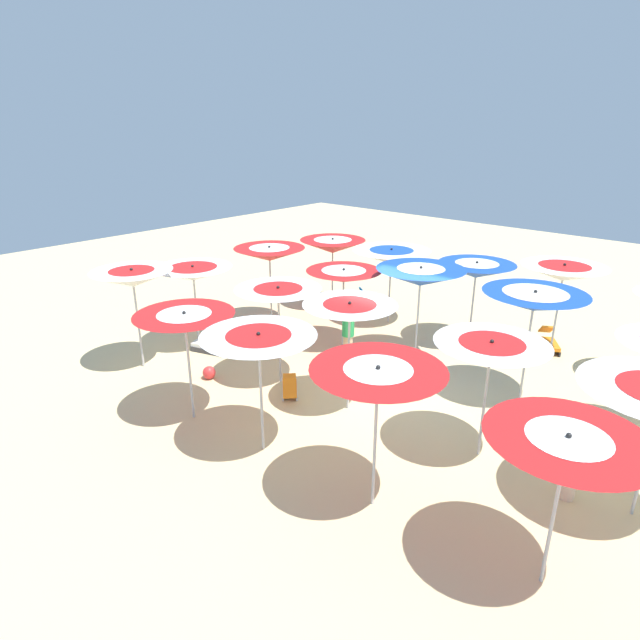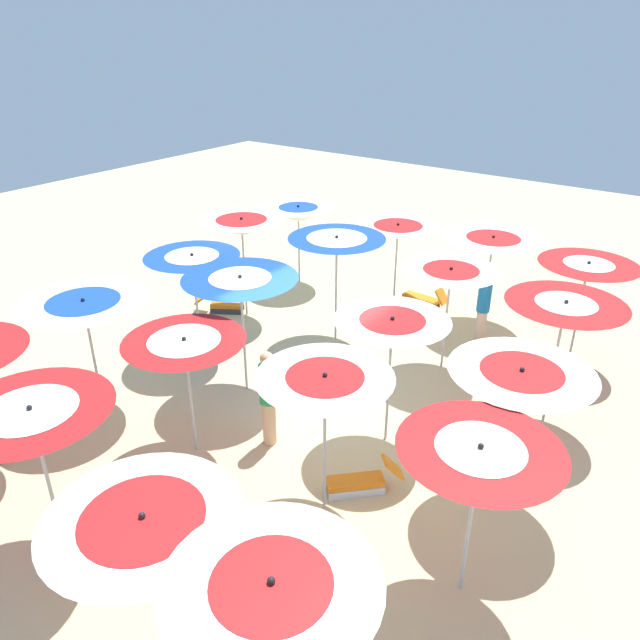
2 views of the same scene
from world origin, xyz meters
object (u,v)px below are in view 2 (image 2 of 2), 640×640
(beach_umbrella_1, at_px, (242,227))
(beach_umbrella_8, at_px, (185,349))
(beach_umbrella_3, at_px, (85,311))
(beach_umbrella_0, at_px, (298,214))
(lounger_4, at_px, (223,304))
(beach_umbrella_7, at_px, (241,288))
(lounger_5, at_px, (120,548))
(beach_umbrella_12, at_px, (392,330))
(beach_umbrella_14, at_px, (144,530))
(beachgoer_1, at_px, (268,396))
(beach_ball, at_px, (327,591))
(beach_umbrella_6, at_px, (337,246))
(beach_umbrella_16, at_px, (564,313))
(beachgoer_0, at_px, (483,307))
(lounger_1, at_px, (205,612))
(beach_umbrella_2, at_px, (193,264))
(beach_umbrella_11, at_px, (450,279))
(beach_umbrella_15, at_px, (587,273))
(beach_umbrella_13, at_px, (325,386))
(beach_umbrella_5, at_px, (398,232))
(beach_umbrella_10, at_px, (492,246))
(beach_umbrella_9, at_px, (33,422))
(lounger_0, at_px, (424,299))
(beach_umbrella_19, at_px, (272,599))
(lounger_2, at_px, (361,481))
(beach_umbrella_18, at_px, (479,459))

(beach_umbrella_1, height_order, beach_umbrella_8, beach_umbrella_1)
(beach_umbrella_3, distance_m, beach_umbrella_8, 2.41)
(beach_umbrella_0, bearing_deg, lounger_4, -97.68)
(beach_umbrella_0, height_order, beach_umbrella_7, beach_umbrella_7)
(lounger_5, bearing_deg, beach_umbrella_12, -153.20)
(beach_umbrella_14, xyz_separation_m, beachgoer_1, (-1.71, 3.83, -1.11))
(beach_ball, bearing_deg, beach_umbrella_6, 124.17)
(lounger_4, relative_size, lounger_5, 1.09)
(beach_umbrella_16, relative_size, beachgoer_0, 1.53)
(beach_umbrella_14, distance_m, beach_ball, 2.80)
(beach_umbrella_8, xyz_separation_m, beach_umbrella_12, (2.50, 2.20, 0.19))
(lounger_1, bearing_deg, beach_umbrella_6, -175.33)
(beach_umbrella_2, height_order, beach_umbrella_11, beach_umbrella_2)
(beach_umbrella_15, relative_size, beachgoer_1, 1.27)
(beach_umbrella_1, bearing_deg, beach_umbrella_0, 95.63)
(beach_umbrella_7, height_order, beach_umbrella_16, beach_umbrella_7)
(beach_umbrella_13, relative_size, beach_umbrella_16, 0.96)
(beach_umbrella_11, bearing_deg, beach_umbrella_5, 137.25)
(beach_umbrella_10, relative_size, lounger_1, 1.65)
(beach_umbrella_9, relative_size, lounger_0, 1.97)
(beach_umbrella_8, xyz_separation_m, beach_umbrella_14, (2.62, -2.92, 0.08))
(beach_umbrella_1, height_order, lounger_5, beach_umbrella_1)
(beach_umbrella_10, xyz_separation_m, beach_umbrella_19, (2.26, -10.50, 0.29))
(beach_umbrella_5, height_order, beach_umbrella_19, beach_umbrella_19)
(beach_umbrella_10, bearing_deg, beach_umbrella_15, -14.30)
(beach_umbrella_15, height_order, lounger_5, beach_umbrella_15)
(beach_umbrella_9, distance_m, lounger_2, 4.82)
(beach_umbrella_5, bearing_deg, beach_umbrella_9, -87.09)
(beach_umbrella_5, distance_m, lounger_1, 10.30)
(beach_umbrella_12, bearing_deg, beach_umbrella_15, 69.39)
(lounger_1, bearing_deg, beach_umbrella_3, -131.31)
(beach_umbrella_11, xyz_separation_m, beach_umbrella_13, (0.40, -4.83, 0.11))
(beach_umbrella_5, xyz_separation_m, beachgoer_1, (1.26, -6.50, -0.97))
(beach_umbrella_18, height_order, beachgoer_1, beach_umbrella_18)
(beach_umbrella_9, relative_size, beach_umbrella_13, 1.03)
(beach_umbrella_8, bearing_deg, beach_umbrella_3, -175.94)
(beach_umbrella_18, bearing_deg, beachgoer_0, 111.15)
(beach_umbrella_14, height_order, lounger_4, beach_umbrella_14)
(beach_umbrella_1, xyz_separation_m, beachgoer_0, (5.30, 2.18, -1.46))
(beach_umbrella_2, relative_size, beach_umbrella_7, 0.94)
(beach_umbrella_14, xyz_separation_m, beach_umbrella_15, (1.69, 9.93, -0.01))
(beach_umbrella_3, bearing_deg, beach_umbrella_5, 74.83)
(beach_umbrella_19, bearing_deg, beach_ball, 111.30)
(beach_umbrella_10, height_order, beachgoer_0, beach_umbrella_10)
(beach_umbrella_12, bearing_deg, beach_umbrella_2, 176.81)
(beach_umbrella_10, height_order, beach_umbrella_19, beach_umbrella_19)
(beach_umbrella_8, bearing_deg, lounger_0, 86.89)
(beach_umbrella_18, bearing_deg, beach_umbrella_12, 138.34)
(beach_umbrella_3, bearing_deg, lounger_5, -32.23)
(beach_umbrella_5, bearing_deg, lounger_4, -135.69)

